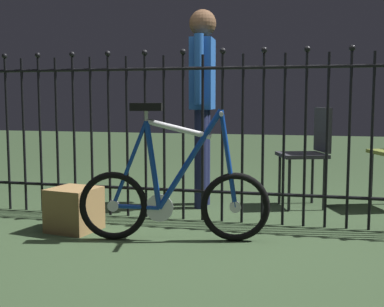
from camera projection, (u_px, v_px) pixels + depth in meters
ground_plane at (197, 241)px, 3.30m from camera, size 20.00×20.00×0.00m
iron_fence at (209, 131)px, 3.79m from camera, size 4.74×0.07×1.36m
bicycle at (174, 194)px, 3.29m from camera, size 1.22×0.40×0.89m
chair_charcoal at (311, 147)px, 4.31m from camera, size 0.47×0.47×0.84m
person_visitor at (203, 90)px, 4.28m from camera, size 0.22×0.47×1.65m
display_crate at (74, 209)px, 3.55m from camera, size 0.35×0.35×0.30m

